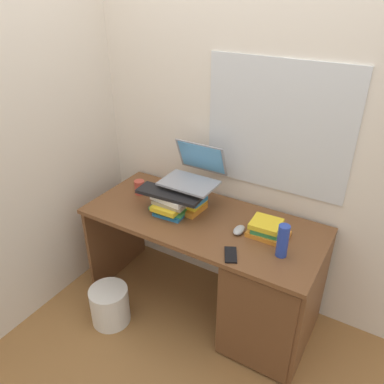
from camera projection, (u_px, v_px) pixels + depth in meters
The scene contains 14 objects.
ground_plane at pixel (201, 304), 2.78m from camera, with size 6.00×6.00×0.00m, color olive.
wall_back at pixel (233, 116), 2.43m from camera, with size 6.00×0.06×2.60m.
wall_left at pixel (75, 107), 2.60m from camera, with size 0.05×6.00×2.60m, color beige.
desk at pixel (254, 283), 2.39m from camera, with size 1.52×0.66×0.74m.
book_stack_tall at pixel (188, 197), 2.48m from camera, with size 0.22×0.20×0.18m.
book_stack_keyboard_riser at pixel (170, 205), 2.44m from camera, with size 0.25×0.19×0.14m.
book_stack_side at pixel (267, 229), 2.24m from camera, with size 0.23×0.17×0.09m.
laptop at pixel (194, 172), 2.47m from camera, with size 0.35×0.33×0.23m.
keyboard at pixel (169, 194), 2.40m from camera, with size 0.42×0.14×0.02m, color black.
computer_mouse at pixel (239, 230), 2.28m from camera, with size 0.06×0.10×0.04m, color #A5A8AD.
mug at pixel (140, 187), 2.68m from camera, with size 0.11×0.07×0.10m.
water_bottle at pixel (283, 241), 2.06m from camera, with size 0.06×0.06×0.19m, color #263FA5.
cell_phone at pixel (231, 255), 2.10m from camera, with size 0.07×0.14×0.01m, color black.
wastebasket at pixel (110, 305), 2.59m from camera, with size 0.26×0.26×0.27m, color silver.
Camera 1 is at (0.99, -1.78, 2.07)m, focal length 35.95 mm.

